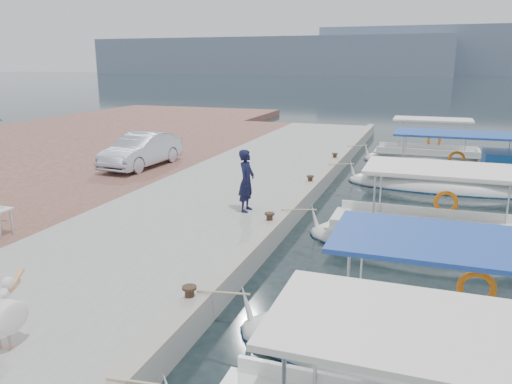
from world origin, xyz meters
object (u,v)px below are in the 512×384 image
fishing_caique_b (456,361)px  fishing_caique_c (432,243)px  fishing_caique_d (451,184)px  pelican (2,316)px  fisherman (246,181)px  parked_car (142,150)px  fishing_caique_e (426,161)px

fishing_caique_b → fishing_caique_c: size_ratio=1.12×
fishing_caique_b → fishing_caique_d: (0.26, 12.95, 0.06)m
fishing_caique_c → fishing_caique_d: size_ratio=0.86×
pelican → fisherman: bearing=83.0°
fisherman → parked_car: bearing=54.9°
fishing_caique_c → pelican: size_ratio=5.07×
fisherman → parked_car: fisherman is taller
pelican → fishing_caique_d: bearing=65.4°
fishing_caique_d → fisherman: 9.49m
parked_car → fisherman: bearing=-32.5°
fishing_caique_d → fishing_caique_e: bearing=101.2°
fishing_caique_d → fishing_caique_e: size_ratio=1.29×
fishing_caique_b → fishing_caique_c: (-0.40, 5.78, 0.00)m
fishing_caique_e → fisherman: fisherman is taller
fishing_caique_c → fishing_caique_e: bearing=91.6°
fishing_caique_e → pelican: bearing=-106.5°
fishing_caique_e → fisherman: size_ratio=3.25×
fishing_caique_e → parked_car: (-11.67, -7.51, 1.10)m
fishing_caique_d → fisherman: fisherman is taller
fishing_caique_e → fishing_caique_d: bearing=-78.8°
fishing_caique_c → fisherman: fisherman is taller
fishing_caique_c → fisherman: bearing=-180.0°
fishing_caique_d → fisherman: (-6.09, -7.17, 1.27)m
fishing_caique_b → parked_car: size_ratio=1.75×
fishing_caique_e → pelican: (-6.10, -20.63, 0.92)m
fishing_caique_c → parked_car: bearing=158.4°
fishing_caique_c → pelican: 10.59m
fishing_caique_e → parked_car: fishing_caique_e is taller
fishing_caique_e → fishing_caique_b: bearing=-87.6°
fishing_caique_d → pelican: fishing_caique_d is taller
fishing_caique_b → parked_car: 16.33m
fishing_caique_d → fisherman: bearing=-130.3°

